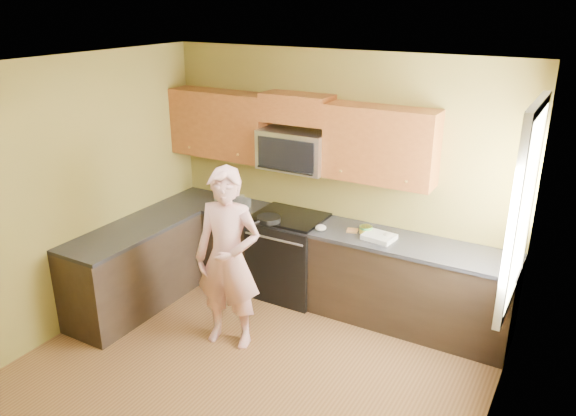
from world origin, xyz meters
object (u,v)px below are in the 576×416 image
Objects in this scene: woman at (228,259)px; travel_mug at (218,200)px; microwave at (295,169)px; stove at (289,255)px; frying_pan at (269,221)px; butter_tub at (366,233)px.

woman reaches higher than travel_mug.
microwave is 3.95× the size of travel_mug.
frying_pan is (-0.10, -0.26, 0.47)m from stove.
microwave is 1.36m from woman.
travel_mug is at bearing 118.03° from woman.
frying_pan is 1.03m from butter_tub.
frying_pan is 3.31× the size of butter_tub.
stove is 4.94× the size of travel_mug.
butter_tub is at bearing 1.87° from stove.
butter_tub is 0.70× the size of travel_mug.
butter_tub is 1.92m from travel_mug.
woman reaches higher than butter_tub.
woman reaches higher than stove.
frying_pan is at bearing -164.02° from butter_tub.
travel_mug reaches higher than stove.
butter_tub is (0.89, 0.03, 0.45)m from stove.
microwave is 1.71× the size of frying_pan.
microwave reaches higher than stove.
stove is 1.25× the size of microwave.
microwave is 0.64m from frying_pan.
frying_pan is at bearing -105.40° from microwave.
travel_mug reaches higher than butter_tub.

